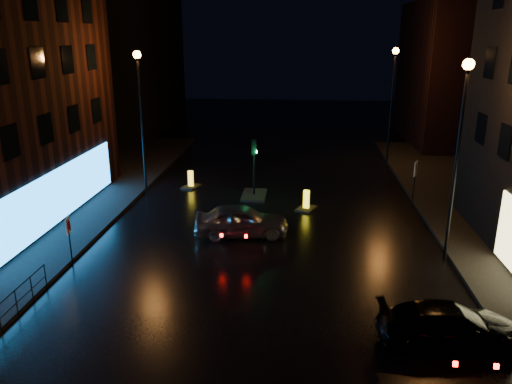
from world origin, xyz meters
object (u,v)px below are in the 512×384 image
Objects in this scene: traffic_signal at (254,188)px; bollard_near at (306,205)px; bollard_far at (191,184)px; road_sign_left at (69,230)px; road_sign_right at (415,173)px; dark_sedan at (450,325)px; silver_hatchback at (241,221)px.

traffic_signal reaches higher than bollard_near.
road_sign_left is (-2.56, -11.35, 1.34)m from bollard_far.
road_sign_right is (15.79, 9.24, 0.31)m from road_sign_left.
dark_sedan is 1.75× the size of road_sign_right.
bollard_near is (-4.40, 12.08, -0.40)m from dark_sedan.
traffic_signal reaches higher than bollard_far.
road_sign_left is 0.84× the size of road_sign_right.
road_sign_right is at bearing -4.68° from traffic_signal.
dark_sedan is 2.09× the size of road_sign_left.
bollard_far is at bearing 31.57° from dark_sedan.
road_sign_right reaches higher than bollard_far.
bollard_far is at bearing 15.07° from road_sign_right.
bollard_near is at bearing 14.87° from dark_sedan.
dark_sedan is at bearing 107.32° from road_sign_right.
road_sign_right is at bearing -66.79° from silver_hatchback.
road_sign_right is (13.23, -2.10, 1.65)m from bollard_far.
traffic_signal is at bearing 19.42° from road_sign_right.
road_sign_right is at bearing -11.93° from dark_sedan.
road_sign_right is (9.10, -0.74, 1.39)m from traffic_signal.
silver_hatchback reaches higher than bollard_far.
silver_hatchback is 2.96× the size of bollard_near.
silver_hatchback is 2.11× the size of road_sign_left.
traffic_signal is at bearing 167.89° from bollard_near.
traffic_signal is 1.37× the size of road_sign_right.
traffic_signal reaches higher than dark_sedan.
bollard_far is 0.57× the size of road_sign_right.
road_sign_left is (-14.19, 4.25, 0.94)m from dark_sedan.
traffic_signal reaches higher than silver_hatchback.
dark_sedan is 19.46m from bollard_far.
bollard_near is at bearing -7.84° from bollard_far.
road_sign_left reaches higher than bollard_far.
bollard_far is (-4.12, 7.50, -0.52)m from silver_hatchback.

